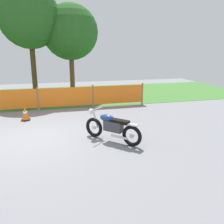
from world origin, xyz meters
name	(u,v)px	position (x,y,z in m)	size (l,w,h in m)	color
ground	(35,138)	(0.00, 0.00, -0.01)	(24.00, 24.00, 0.02)	gray
grass_verge	(41,97)	(0.00, 6.57, 0.01)	(24.00, 6.26, 0.01)	#427A33
barrier_fence	(38,98)	(0.00, 3.44, 0.54)	(9.82, 0.08, 1.05)	#997547
tree_near_left	(29,18)	(-0.28, 6.84, 4.21)	(3.26, 3.26, 5.86)	brown
tree_near_right	(70,32)	(1.84, 7.09, 3.52)	(3.13, 3.13, 5.11)	brown
motorcycle_lead	(112,127)	(2.24, -0.85, 0.45)	(1.39, 1.52, 0.92)	black
traffic_cone	(25,114)	(-0.43, 2.03, 0.26)	(0.32, 0.32, 0.53)	black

